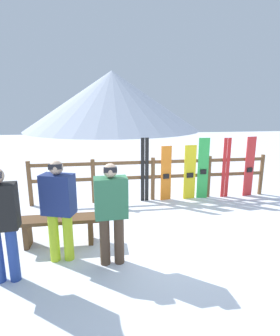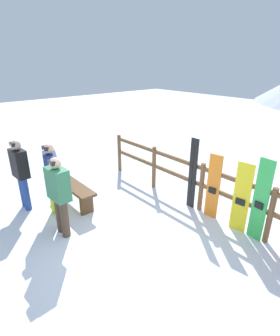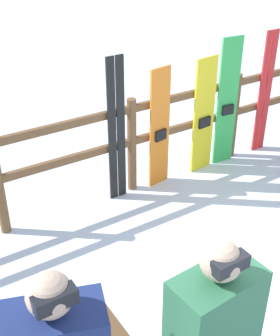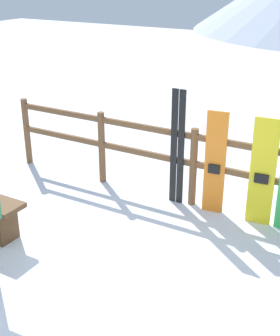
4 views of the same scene
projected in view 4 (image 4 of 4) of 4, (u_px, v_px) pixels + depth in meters
The scene contains 5 objects.
ground_plane at pixel (105, 287), 4.79m from camera, with size 40.00×40.00×0.00m, color white.
fence at pixel (194, 160), 6.22m from camera, with size 6.04×0.10×1.09m.
ski_pair_black at pixel (177, 148), 6.22m from camera, with size 0.19×0.02×1.60m.
snowboard_orange at pixel (215, 164), 6.01m from camera, with size 0.27×0.09×1.39m.
snowboard_yellow at pixel (262, 173), 5.73m from camera, with size 0.31×0.08×1.40m.
Camera 4 is at (2.27, -3.21, 3.02)m, focal length 50.00 mm.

